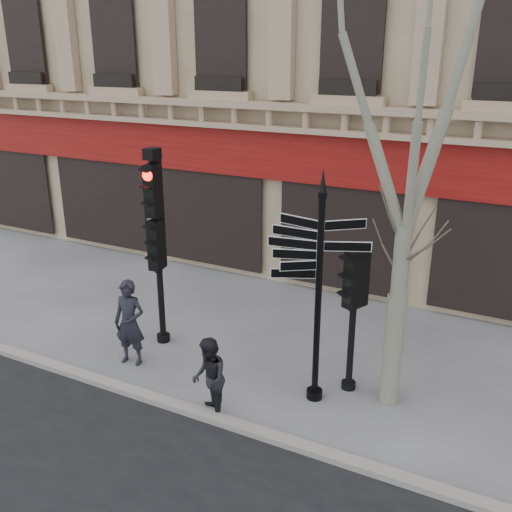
% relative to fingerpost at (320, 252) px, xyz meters
% --- Properties ---
extents(ground, '(80.00, 80.00, 0.00)m').
position_rel_fingerpost_xyz_m(ground, '(-1.21, -0.08, -2.92)').
color(ground, '#5C5B60').
rests_on(ground, ground).
extents(kerb, '(80.00, 0.25, 0.12)m').
position_rel_fingerpost_xyz_m(kerb, '(-1.21, -1.48, -2.86)').
color(kerb, gray).
rests_on(kerb, ground).
extents(fingerpost, '(2.20, 2.20, 4.35)m').
position_rel_fingerpost_xyz_m(fingerpost, '(0.00, 0.00, 0.00)').
color(fingerpost, black).
rests_on(fingerpost, ground).
extents(traffic_signal_main, '(0.52, 0.40, 4.32)m').
position_rel_fingerpost_xyz_m(traffic_signal_main, '(-3.85, 0.54, -0.19)').
color(traffic_signal_main, black).
rests_on(traffic_signal_main, ground).
extents(traffic_signal_secondary, '(0.57, 0.51, 2.83)m').
position_rel_fingerpost_xyz_m(traffic_signal_secondary, '(0.47, 0.61, -0.95)').
color(traffic_signal_secondary, black).
rests_on(traffic_signal_secondary, ground).
extents(plane_tree, '(3.12, 3.12, 8.30)m').
position_rel_fingerpost_xyz_m(plane_tree, '(1.27, 0.51, 2.90)').
color(plane_tree, gray).
rests_on(plane_tree, ground).
extents(pedestrian_a, '(0.73, 0.55, 1.83)m').
position_rel_fingerpost_xyz_m(pedestrian_a, '(-3.87, -0.52, -2.01)').
color(pedestrian_a, black).
rests_on(pedestrian_a, ground).
extents(pedestrian_b, '(0.90, 0.94, 1.52)m').
position_rel_fingerpost_xyz_m(pedestrian_b, '(-1.45, -1.38, -2.16)').
color(pedestrian_b, black).
rests_on(pedestrian_b, ground).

